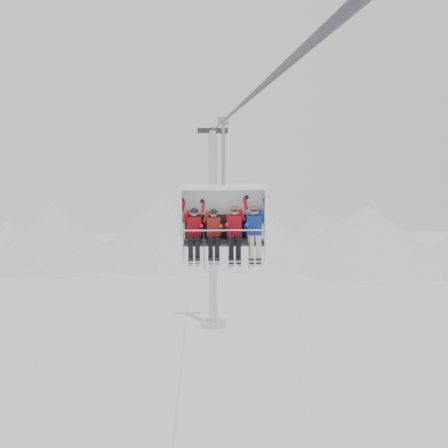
{
  "coord_description": "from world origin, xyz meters",
  "views": [
    {
      "loc": [
        -0.52,
        -15.24,
        12.85
      ],
      "look_at": [
        0.0,
        0.0,
        10.49
      ],
      "focal_mm": 45.0,
      "sensor_mm": 36.0,
      "label": 1
    }
  ],
  "objects_px": {
    "lift_tower_right": "(213,243)",
    "skier_center_left": "(214,232)",
    "chairlift_carrier": "(223,213)",
    "skier_far_left": "(194,232)",
    "skier_center_right": "(234,231)",
    "skier_far_right": "(254,231)"
  },
  "relations": [
    {
      "from": "lift_tower_right",
      "to": "chairlift_carrier",
      "type": "xyz_separation_m",
      "value": [
        0.0,
        -21.25,
        4.92
      ]
    },
    {
      "from": "skier_far_left",
      "to": "skier_far_right",
      "type": "bearing_deg",
      "value": 0.21
    },
    {
      "from": "chairlift_carrier",
      "to": "skier_center_left",
      "type": "height_order",
      "value": "chairlift_carrier"
    },
    {
      "from": "skier_center_left",
      "to": "skier_center_right",
      "type": "xyz_separation_m",
      "value": [
        0.58,
        0.01,
        0.04
      ]
    },
    {
      "from": "lift_tower_right",
      "to": "skier_far_left",
      "type": "distance_m",
      "value": 22.03
    },
    {
      "from": "lift_tower_right",
      "to": "skier_center_left",
      "type": "height_order",
      "value": "lift_tower_right"
    },
    {
      "from": "lift_tower_right",
      "to": "skier_far_left",
      "type": "bearing_deg",
      "value": -92.21
    },
    {
      "from": "chairlift_carrier",
      "to": "skier_center_left",
      "type": "xyz_separation_m",
      "value": [
        -0.28,
        -0.31,
        -0.51
      ]
    },
    {
      "from": "skier_far_right",
      "to": "skier_center_right",
      "type": "bearing_deg",
      "value": 180.0
    },
    {
      "from": "chairlift_carrier",
      "to": "skier_center_left",
      "type": "relative_size",
      "value": 2.36
    },
    {
      "from": "lift_tower_right",
      "to": "skier_far_left",
      "type": "relative_size",
      "value": 7.99
    },
    {
      "from": "skier_center_right",
      "to": "skier_far_right",
      "type": "height_order",
      "value": "same"
    },
    {
      "from": "lift_tower_right",
      "to": "skier_center_left",
      "type": "bearing_deg",
      "value": -90.74
    },
    {
      "from": "lift_tower_right",
      "to": "skier_far_right",
      "type": "distance_m",
      "value": 22.03
    },
    {
      "from": "lift_tower_right",
      "to": "skier_center_right",
      "type": "relative_size",
      "value": 7.99
    },
    {
      "from": "skier_far_left",
      "to": "skier_center_left",
      "type": "bearing_deg",
      "value": -0.41
    },
    {
      "from": "skier_far_left",
      "to": "skier_center_left",
      "type": "height_order",
      "value": "skier_far_left"
    },
    {
      "from": "skier_far_left",
      "to": "skier_far_right",
      "type": "height_order",
      "value": "skier_far_right"
    },
    {
      "from": "chairlift_carrier",
      "to": "skier_center_left",
      "type": "distance_m",
      "value": 0.66
    },
    {
      "from": "skier_far_left",
      "to": "skier_center_right",
      "type": "bearing_deg",
      "value": 0.31
    },
    {
      "from": "chairlift_carrier",
      "to": "skier_far_left",
      "type": "bearing_deg",
      "value": -159.56
    },
    {
      "from": "chairlift_carrier",
      "to": "skier_far_left",
      "type": "distance_m",
      "value": 1.01
    }
  ]
}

